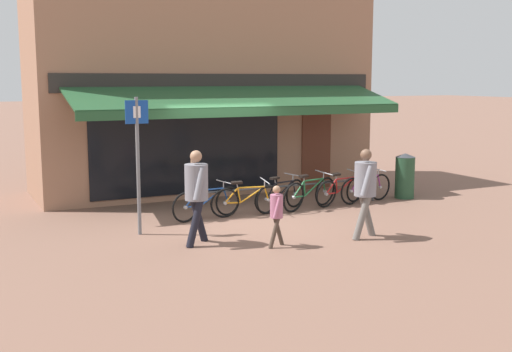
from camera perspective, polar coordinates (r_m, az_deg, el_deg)
name	(u,v)px	position (r m, az deg, el deg)	size (l,w,h in m)	color
ground_plane	(243,220)	(13.65, -1.14, -3.96)	(160.00, 160.00, 0.00)	brown
shop_front	(203,86)	(17.57, -4.73, 8.00)	(8.97, 4.78, 5.60)	#9E7056
bike_rack_rail	(292,188)	(14.76, 3.21, -1.09)	(4.68, 0.04, 0.57)	#47494F
bicycle_blue	(207,203)	(13.74, -4.39, -2.39)	(1.72, 0.56, 0.79)	black
bicycle_orange	(247,200)	(13.99, -0.83, -2.16)	(1.69, 0.52, 0.82)	black
bicycle_black	(281,195)	(14.58, 2.25, -1.70)	(1.60, 0.72, 0.81)	black
bicycle_green	(310,193)	(14.81, 4.79, -1.52)	(1.76, 0.72, 0.86)	black
bicycle_red	(341,190)	(15.36, 7.60, -1.27)	(1.69, 0.57, 0.82)	black
bicycle_purple	(366,188)	(15.77, 9.74, -1.05)	(1.64, 0.52, 0.81)	black
pedestrian_adult	(196,187)	(11.55, -5.32, -1.02)	(0.57, 0.76, 1.73)	black
pedestrian_child	(276,209)	(11.41, 1.83, -2.99)	(0.38, 0.37, 1.12)	#47382D
pedestrian_second_adult	(365,185)	(12.16, 9.69, -0.75)	(0.64, 0.60, 1.70)	slate
litter_bin	(405,176)	(16.52, 13.09, 0.03)	(0.49, 0.49, 1.14)	#23472D
parking_sign	(138,152)	(12.35, -10.47, 2.12)	(0.44, 0.07, 2.64)	slate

